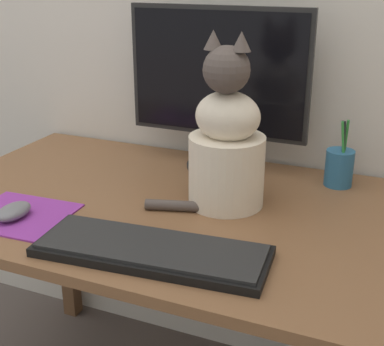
{
  "coord_description": "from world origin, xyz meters",
  "views": [
    {
      "loc": [
        0.44,
        -1.08,
        1.24
      ],
      "look_at": [
        0.02,
        -0.1,
        0.83
      ],
      "focal_mm": 50.0,
      "sensor_mm": 36.0,
      "label": 1
    }
  ],
  "objects": [
    {
      "name": "computer_mouse_left",
      "position": [
        -0.36,
        -0.22,
        0.72
      ],
      "size": [
        0.06,
        0.1,
        0.03
      ],
      "color": "slate",
      "rests_on": "mousepad_left"
    },
    {
      "name": "monitor",
      "position": [
        -0.06,
        0.28,
        0.95
      ],
      "size": [
        0.51,
        0.17,
        0.45
      ],
      "color": "black",
      "rests_on": "desk"
    },
    {
      "name": "mousepad_left",
      "position": [
        -0.37,
        -0.2,
        0.7
      ],
      "size": [
        0.24,
        0.21,
        0.0
      ],
      "rotation": [
        0.0,
        0.0,
        0.05
      ],
      "color": "purple",
      "rests_on": "desk"
    },
    {
      "name": "desk",
      "position": [
        0.0,
        0.0,
        0.62
      ],
      "size": [
        1.38,
        0.75,
        0.7
      ],
      "color": "brown",
      "rests_on": "ground_plane"
    },
    {
      "name": "keyboard",
      "position": [
        -0.0,
        -0.24,
        0.71
      ],
      "size": [
        0.48,
        0.21,
        0.02
      ],
      "rotation": [
        0.0,
        0.0,
        0.09
      ],
      "color": "black",
      "rests_on": "desk"
    },
    {
      "name": "cat",
      "position": [
        0.05,
        0.05,
        0.86
      ],
      "size": [
        0.26,
        0.21,
        0.41
      ],
      "rotation": [
        0.0,
        0.0,
        -0.07
      ],
      "color": "beige",
      "rests_on": "desk"
    },
    {
      "name": "pen_cup",
      "position": [
        0.29,
        0.27,
        0.75
      ],
      "size": [
        0.07,
        0.07,
        0.18
      ],
      "color": "#286089",
      "rests_on": "desk"
    }
  ]
}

